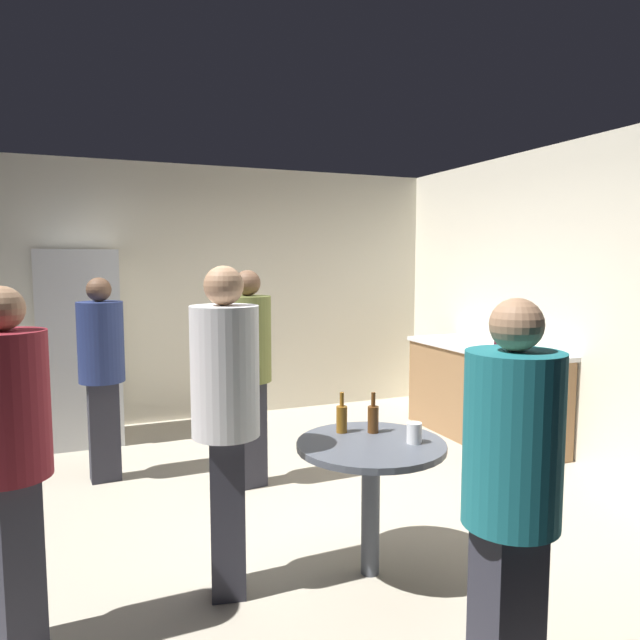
# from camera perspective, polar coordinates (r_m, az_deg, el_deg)

# --- Properties ---
(ground_plane) EXTENTS (5.20, 5.20, 0.10)m
(ground_plane) POSITION_cam_1_polar(r_m,az_deg,el_deg) (4.22, -3.54, -18.70)
(ground_plane) COLOR #B2A893
(wall_back) EXTENTS (5.32, 0.06, 2.70)m
(wall_back) POSITION_cam_1_polar(r_m,az_deg,el_deg) (6.39, -11.21, 2.58)
(wall_back) COLOR silver
(wall_back) RESTS_ON ground_plane
(wall_side_right) EXTENTS (0.06, 5.20, 2.70)m
(wall_side_right) POSITION_cam_1_polar(r_m,az_deg,el_deg) (5.31, 24.35, 1.53)
(wall_side_right) COLOR silver
(wall_side_right) RESTS_ON ground_plane
(refrigerator) EXTENTS (0.70, 0.68, 1.80)m
(refrigerator) POSITION_cam_1_polar(r_m,az_deg,el_deg) (5.89, -22.40, -2.42)
(refrigerator) COLOR silver
(refrigerator) RESTS_ON ground_plane
(kitchen_counter) EXTENTS (0.64, 1.73, 0.90)m
(kitchen_counter) POSITION_cam_1_polar(r_m,az_deg,el_deg) (5.81, 15.59, -6.80)
(kitchen_counter) COLOR olive
(kitchen_counter) RESTS_ON ground_plane
(kettle) EXTENTS (0.24, 0.17, 0.18)m
(kettle) POSITION_cam_1_polar(r_m,az_deg,el_deg) (5.31, 18.65, -2.37)
(kettle) COLOR #B2B2B7
(kettle) RESTS_ON kitchen_counter
(wine_bottle_on_counter) EXTENTS (0.08, 0.08, 0.31)m
(wine_bottle_on_counter) POSITION_cam_1_polar(r_m,az_deg,el_deg) (5.51, 17.04, -1.54)
(wine_bottle_on_counter) COLOR #3F141E
(wine_bottle_on_counter) RESTS_ON kitchen_counter
(foreground_table) EXTENTS (0.80, 0.80, 0.73)m
(foreground_table) POSITION_cam_1_polar(r_m,az_deg,el_deg) (3.22, 5.00, -13.58)
(foreground_table) COLOR #4C515B
(foreground_table) RESTS_ON ground_plane
(beer_bottle_amber) EXTENTS (0.06, 0.06, 0.23)m
(beer_bottle_amber) POSITION_cam_1_polar(r_m,az_deg,el_deg) (3.33, 2.14, -9.54)
(beer_bottle_amber) COLOR #8C5919
(beer_bottle_amber) RESTS_ON foreground_table
(beer_bottle_brown) EXTENTS (0.06, 0.06, 0.23)m
(beer_bottle_brown) POSITION_cam_1_polar(r_m,az_deg,el_deg) (3.34, 5.22, -9.52)
(beer_bottle_brown) COLOR #593314
(beer_bottle_brown) RESTS_ON foreground_table
(plastic_cup_white) EXTENTS (0.08, 0.08, 0.11)m
(plastic_cup_white) POSITION_cam_1_polar(r_m,az_deg,el_deg) (3.19, 9.19, -10.84)
(plastic_cup_white) COLOR white
(plastic_cup_white) RESTS_ON foreground_table
(person_in_maroon_shirt) EXTENTS (0.45, 0.45, 1.60)m
(person_in_maroon_shirt) POSITION_cam_1_polar(r_m,az_deg,el_deg) (2.83, -28.15, -10.64)
(person_in_maroon_shirt) COLOR #2D2D38
(person_in_maroon_shirt) RESTS_ON ground_plane
(person_in_teal_shirt) EXTENTS (0.35, 0.35, 1.57)m
(person_in_teal_shirt) POSITION_cam_1_polar(r_m,az_deg,el_deg) (2.22, 18.18, -15.09)
(person_in_teal_shirt) COLOR #2D2D38
(person_in_teal_shirt) RESTS_ON ground_plane
(person_in_navy_shirt) EXTENTS (0.37, 0.37, 1.57)m
(person_in_navy_shirt) POSITION_cam_1_polar(r_m,az_deg,el_deg) (4.77, -20.58, -4.00)
(person_in_navy_shirt) COLOR #2D2D38
(person_in_navy_shirt) RESTS_ON ground_plane
(person_in_white_shirt) EXTENTS (0.40, 0.40, 1.68)m
(person_in_white_shirt) POSITION_cam_1_polar(r_m,az_deg,el_deg) (2.98, -9.21, -8.23)
(person_in_white_shirt) COLOR #2D2D38
(person_in_white_shirt) RESTS_ON ground_plane
(person_in_olive_shirt) EXTENTS (0.38, 0.38, 1.63)m
(person_in_olive_shirt) POSITION_cam_1_polar(r_m,az_deg,el_deg) (4.38, -7.00, -4.04)
(person_in_olive_shirt) COLOR #2D2D38
(person_in_olive_shirt) RESTS_ON ground_plane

